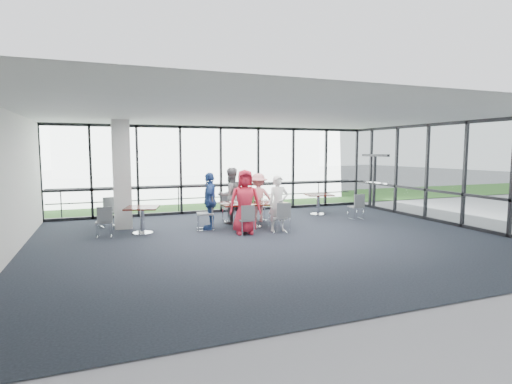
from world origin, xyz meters
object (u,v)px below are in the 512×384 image
object	(u,v)px
chair_spare_r	(356,207)
chair_spare_la	(104,222)
diner_near_left	(245,202)
diner_far_right	(258,198)
chair_main_fl	(231,209)
diner_far_left	(231,196)
main_table	(252,207)
chair_main_nl	(246,220)
chair_main_fr	(258,207)
structural_column	(122,175)
chair_spare_lb	(108,213)
diner_end	(210,201)
chair_main_end	(205,214)
diner_near_right	(278,204)
side_table_left	(142,211)
side_table_right	(318,197)
chair_main_nr	(280,218)

from	to	relation	value
chair_spare_r	chair_spare_la	bearing A→B (deg)	-179.28
diner_near_left	diner_far_right	xyz separation A→B (m)	(1.04, 1.65, -0.11)
chair_main_fl	diner_far_left	bearing A→B (deg)	76.69
main_table	chair_main_nl	distance (m)	1.09
diner_near_left	chair_main_fr	distance (m)	2.17
structural_column	chair_spare_lb	distance (m)	1.30
chair_main_fr	diner_end	bearing A→B (deg)	16.83
diner_end	chair_main_end	distance (m)	0.39
chair_main_fl	structural_column	bearing A→B (deg)	4.31
diner_near_right	chair_spare_r	bearing A→B (deg)	21.17
diner_far_left	chair_main_fl	distance (m)	0.47
chair_spare_lb	chair_main_fl	bearing A→B (deg)	151.83
chair_main_fr	chair_main_fl	bearing A→B (deg)	-7.59
side_table_left	chair_main_end	size ratio (longest dim) A/B	1.11
main_table	diner_end	xyz separation A→B (m)	(-1.29, 0.10, 0.22)
chair_main_nl	chair_main_end	world-z (taller)	chair_main_end
diner_near_left	chair_main_fr	size ratio (longest dim) A/B	1.97
side_table_right	chair_main_nl	world-z (taller)	chair_main_nl
side_table_right	chair_main_nl	size ratio (longest dim) A/B	1.36
chair_spare_la	chair_spare_lb	bearing A→B (deg)	92.49
diner_near_left	chair_main_fl	bearing A→B (deg)	95.89
side_table_right	chair_spare_la	xyz separation A→B (m)	(-7.25, -1.28, -0.23)
side_table_left	diner_near_right	xyz separation A→B (m)	(3.69, -1.04, 0.16)
structural_column	diner_near_right	size ratio (longest dim) A/B	2.00
diner_far_right	diner_end	xyz separation A→B (m)	(-1.79, -0.71, 0.05)
chair_spare_r	side_table_left	bearing A→B (deg)	179.63
chair_main_end	chair_spare_lb	world-z (taller)	chair_main_end
chair_main_fl	diner_near_right	bearing A→B (deg)	124.21
diner_near_right	chair_main_end	distance (m)	2.15
side_table_right	chair_main_fr	distance (m)	2.51
side_table_left	diner_end	world-z (taller)	diner_end
side_table_right	chair_main_end	distance (m)	4.67
main_table	diner_far_right	world-z (taller)	diner_far_right
diner_far_right	diner_far_left	bearing A→B (deg)	14.58
chair_main_nl	chair_main_fr	xyz separation A→B (m)	(1.11, 1.91, 0.05)
diner_far_left	diner_far_right	xyz separation A→B (m)	(0.94, 0.00, -0.10)
diner_near_right	main_table	bearing A→B (deg)	126.47
side_table_left	diner_far_left	bearing A→B (deg)	12.10
diner_near_left	diner_far_right	size ratio (longest dim) A/B	1.14
diner_far_left	diner_far_right	size ratio (longest dim) A/B	1.13
chair_main_fl	chair_spare_lb	world-z (taller)	chair_main_fl
structural_column	diner_near_left	xyz separation A→B (m)	(3.14, -2.05, -0.70)
chair_main_nl	chair_main_fl	bearing A→B (deg)	85.97
diner_near_left	diner_far_left	distance (m)	1.64
chair_main_nr	chair_main_fr	distance (m)	2.00
side_table_right	chair_main_end	size ratio (longest dim) A/B	1.14
chair_main_nl	chair_main_end	bearing A→B (deg)	133.18
chair_main_nl	chair_main_end	xyz separation A→B (m)	(-0.90, 1.00, 0.08)
diner_far_left	chair_spare_la	distance (m)	3.87
diner_far_left	chair_main_fr	world-z (taller)	diner_far_left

